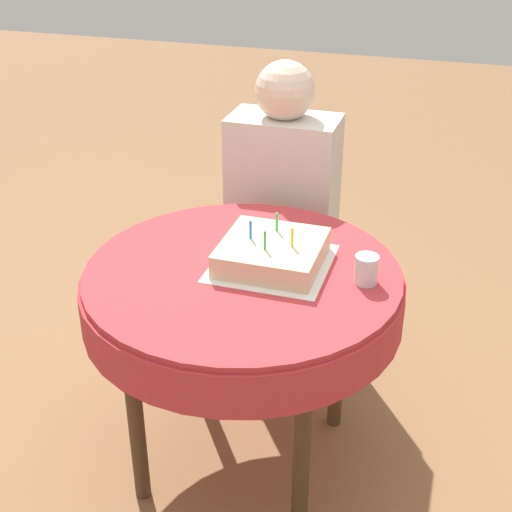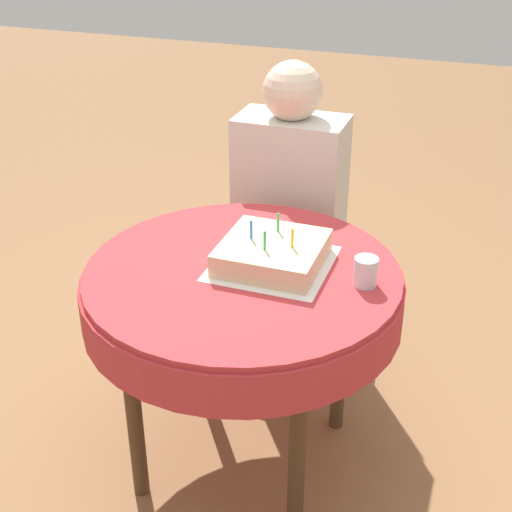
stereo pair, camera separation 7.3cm
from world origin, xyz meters
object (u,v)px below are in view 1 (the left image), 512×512
Objects in this scene: person at (282,187)px; birthday_cake at (272,252)px; drinking_glass at (366,269)px; chair at (287,227)px.

person is 4.08× the size of birthday_cake.
birthday_cake is at bearing -77.20° from person.
person is 13.97× the size of drinking_glass.
person is at bearing -90.00° from chair.
birthday_cake reaches higher than drinking_glass.
chair reaches higher than birthday_cake.
person reaches higher than chair.
chair is 0.23m from person.
chair is 0.88m from drinking_glass.
person is at bearing 102.85° from birthday_cake.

